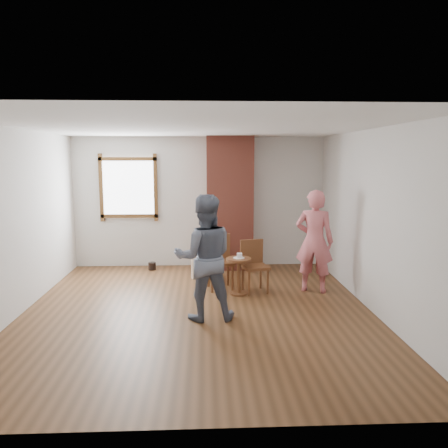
{
  "coord_description": "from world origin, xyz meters",
  "views": [
    {
      "loc": [
        0.1,
        -6.02,
        2.19
      ],
      "look_at": [
        0.41,
        0.8,
        1.15
      ],
      "focal_mm": 35.0,
      "sensor_mm": 36.0,
      "label": 1
    }
  ],
  "objects": [
    {
      "name": "cake_slice",
      "position": [
        0.66,
        0.77,
        0.64
      ],
      "size": [
        0.08,
        0.07,
        0.06
      ],
      "primitive_type": "cube",
      "color": "white",
      "rests_on": "cake_plate"
    },
    {
      "name": "brick_chimney",
      "position": [
        0.6,
        2.5,
        1.3
      ],
      "size": [
        0.9,
        0.5,
        2.6
      ],
      "primitive_type": "cube",
      "color": "#AE4F3D",
      "rests_on": "ground"
    },
    {
      "name": "room_shell",
      "position": [
        -0.06,
        0.61,
        1.81
      ],
      "size": [
        5.04,
        5.52,
        2.62
      ],
      "color": "silver",
      "rests_on": "ground"
    },
    {
      "name": "ground",
      "position": [
        0.0,
        0.0,
        0.0
      ],
      "size": [
        5.5,
        5.5,
        0.0
      ],
      "primitive_type": "plane",
      "color": "brown",
      "rests_on": "ground"
    },
    {
      "name": "cake_plate",
      "position": [
        0.65,
        0.77,
        0.6
      ],
      "size": [
        0.18,
        0.18,
        0.01
      ],
      "primitive_type": "cylinder",
      "color": "white",
      "rests_on": "side_table"
    },
    {
      "name": "man",
      "position": [
        0.1,
        -0.26,
        0.86
      ],
      "size": [
        0.87,
        0.7,
        1.71
      ],
      "primitive_type": "imported",
      "rotation": [
        0.0,
        0.0,
        3.2
      ],
      "color": "#131C36",
      "rests_on": "ground"
    },
    {
      "name": "dining_chair_left",
      "position": [
        0.35,
        1.15,
        0.51
      ],
      "size": [
        0.49,
        0.49,
        0.91
      ],
      "rotation": [
        0.0,
        0.0,
        0.17
      ],
      "color": "brown",
      "rests_on": "ground"
    },
    {
      "name": "stoneware_crock",
      "position": [
        0.04,
        1.8,
        0.25
      ],
      "size": [
        0.52,
        0.52,
        0.5
      ],
      "primitive_type": "cylinder",
      "rotation": [
        0.0,
        0.0,
        0.42
      ],
      "color": "tan",
      "rests_on": "ground"
    },
    {
      "name": "side_table",
      "position": [
        0.65,
        0.77,
        0.4
      ],
      "size": [
        0.4,
        0.4,
        0.6
      ],
      "color": "brown",
      "rests_on": "ground"
    },
    {
      "name": "person_pink",
      "position": [
        1.89,
        0.89,
        0.84
      ],
      "size": [
        0.72,
        0.6,
        1.69
      ],
      "primitive_type": "imported",
      "rotation": [
        0.0,
        0.0,
        2.77
      ],
      "color": "#DD6E75",
      "rests_on": "ground"
    },
    {
      "name": "dark_pot",
      "position": [
        -0.94,
        2.4,
        0.07
      ],
      "size": [
        0.2,
        0.2,
        0.15
      ],
      "primitive_type": "cylinder",
      "rotation": [
        0.0,
        0.0,
        -0.43
      ],
      "color": "black",
      "rests_on": "ground"
    },
    {
      "name": "dining_chair_right",
      "position": [
        0.91,
        0.96,
        0.47
      ],
      "size": [
        0.48,
        0.48,
        0.85
      ],
      "rotation": [
        0.0,
        0.0,
        0.24
      ],
      "color": "brown",
      "rests_on": "ground"
    }
  ]
}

